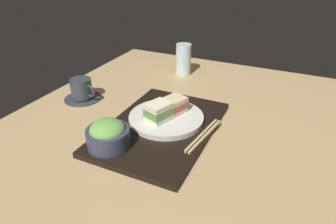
# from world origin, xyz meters

# --- Properties ---
(ground_plane) EXTENTS (1.40, 1.00, 0.03)m
(ground_plane) POSITION_xyz_m (0.00, 0.00, -0.01)
(ground_plane) COLOR tan
(serving_tray) EXTENTS (0.43, 0.29, 0.02)m
(serving_tray) POSITION_xyz_m (0.05, 0.01, 0.01)
(serving_tray) COLOR black
(serving_tray) RESTS_ON ground_plane
(sandwich_plate) EXTENTS (0.23, 0.23, 0.02)m
(sandwich_plate) POSITION_xyz_m (0.08, 0.01, 0.02)
(sandwich_plate) COLOR silver
(sandwich_plate) RESTS_ON serving_tray
(sandwich_near) EXTENTS (0.09, 0.08, 0.05)m
(sandwich_near) POSITION_xyz_m (0.05, 0.02, 0.06)
(sandwich_near) COLOR #EFE5C1
(sandwich_near) RESTS_ON sandwich_plate
(sandwich_far) EXTENTS (0.09, 0.08, 0.05)m
(sandwich_far) POSITION_xyz_m (0.11, 0.00, 0.06)
(sandwich_far) COLOR beige
(sandwich_far) RESTS_ON sandwich_plate
(salad_bowl) EXTENTS (0.11, 0.11, 0.07)m
(salad_bowl) POSITION_xyz_m (-0.10, 0.09, 0.05)
(salad_bowl) COLOR #33384C
(salad_bowl) RESTS_ON serving_tray
(chopsticks_pair) EXTENTS (0.19, 0.04, 0.01)m
(chopsticks_pair) POSITION_xyz_m (0.04, -0.12, 0.02)
(chopsticks_pair) COLOR tan
(chopsticks_pair) RESTS_ON serving_tray
(coffee_cup) EXTENTS (0.13, 0.13, 0.08)m
(coffee_cup) POSITION_xyz_m (0.11, 0.36, 0.03)
(coffee_cup) COLOR #333842
(coffee_cup) RESTS_ON ground_plane
(drinking_glass) EXTENTS (0.06, 0.06, 0.13)m
(drinking_glass) POSITION_xyz_m (0.48, 0.12, 0.06)
(drinking_glass) COLOR silver
(drinking_glass) RESTS_ON ground_plane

